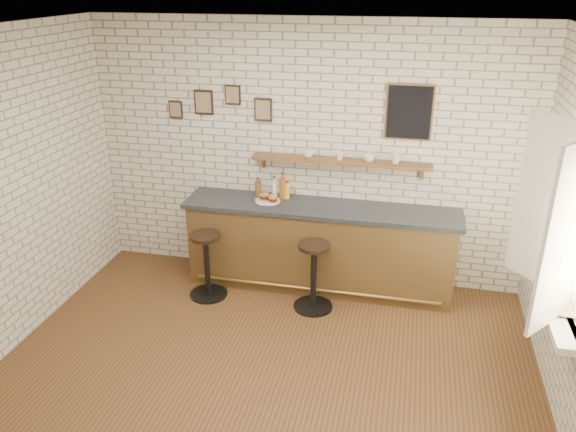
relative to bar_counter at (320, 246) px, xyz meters
name	(u,v)px	position (x,y,z in m)	size (l,w,h in m)	color
ground	(264,373)	(-0.22, -1.70, -0.51)	(5.00, 5.00, 0.00)	brown
bar_counter	(320,246)	(0.00, 0.00, 0.00)	(3.10, 0.65, 1.01)	brown
sandwich_plate	(268,201)	(-0.61, 0.01, 0.51)	(0.28, 0.28, 0.01)	white
ciabatta_sandwich	(269,197)	(-0.60, 0.01, 0.55)	(0.26, 0.19, 0.08)	#B17B48
potato_chips	(266,200)	(-0.63, 0.00, 0.52)	(0.26, 0.18, 0.00)	#E1A94F
bitters_bottle_brown	(258,188)	(-0.77, 0.15, 0.60)	(0.07, 0.07, 0.23)	brown
bitters_bottle_white	(274,189)	(-0.57, 0.15, 0.61)	(0.07, 0.07, 0.25)	silver
bitters_bottle_amber	(282,188)	(-0.47, 0.15, 0.63)	(0.07, 0.07, 0.31)	#9B5919
condiment_bottle_yellow	(287,191)	(-0.42, 0.15, 0.59)	(0.07, 0.07, 0.21)	gold
bar_stool_left	(207,263)	(-1.20, -0.50, -0.09)	(0.45, 0.45, 0.77)	black
bar_stool_right	(314,274)	(0.02, -0.49, -0.09)	(0.43, 0.43, 0.78)	black
wall_shelf	(340,162)	(0.18, 0.20, 0.97)	(2.00, 0.18, 0.18)	brown
shelf_cup_a	(308,154)	(-0.18, 0.20, 1.04)	(0.12, 0.12, 0.10)	white
shelf_cup_b	(340,156)	(0.17, 0.20, 1.04)	(0.09, 0.09, 0.08)	white
shelf_cup_c	(369,157)	(0.49, 0.20, 1.04)	(0.13, 0.13, 0.10)	white
shelf_cup_d	(396,159)	(0.78, 0.20, 1.04)	(0.11, 0.11, 0.10)	white
back_wall_decor	(327,109)	(0.00, 0.28, 1.54)	(2.96, 0.02, 0.56)	black
window_sill	(553,304)	(2.18, -1.40, 0.39)	(0.20, 1.35, 0.06)	white
casement_window	(565,220)	(2.13, -1.40, 1.14)	(0.40, 1.30, 1.56)	white
book_lower	(554,308)	(2.16, -1.53, 0.43)	(0.18, 0.24, 0.02)	tan
book_upper	(556,308)	(2.16, -1.57, 0.45)	(0.15, 0.21, 0.02)	tan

